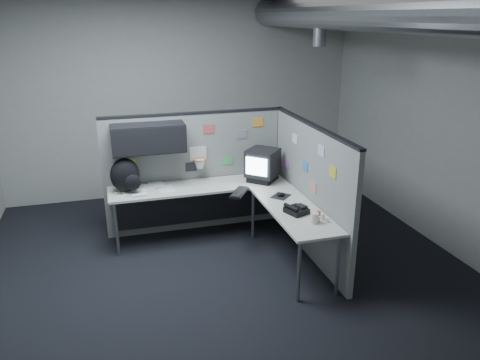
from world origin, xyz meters
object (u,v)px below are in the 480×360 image
object	(u,v)px
monitor	(263,165)
phone	(296,210)
backpack	(126,176)
desk	(223,200)
keyboard	(239,192)

from	to	relation	value
monitor	phone	xyz separation A→B (m)	(0.01, -1.14, -0.18)
monitor	backpack	xyz separation A→B (m)	(-1.76, 0.05, -0.01)
desk	keyboard	world-z (taller)	keyboard
backpack	monitor	bearing A→B (deg)	-16.38
phone	monitor	bearing A→B (deg)	79.51
monitor	backpack	size ratio (longest dim) A/B	1.21
phone	backpack	world-z (taller)	backpack
desk	monitor	xyz separation A→B (m)	(0.60, 0.24, 0.34)
monitor	backpack	distance (m)	1.76
keyboard	phone	size ratio (longest dim) A/B	1.47
keyboard	phone	xyz separation A→B (m)	(0.44, -0.75, 0.02)
monitor	keyboard	bearing A→B (deg)	-140.03
desk	keyboard	distance (m)	0.26
phone	desk	bearing A→B (deg)	113.22
keyboard	backpack	size ratio (longest dim) A/B	0.95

